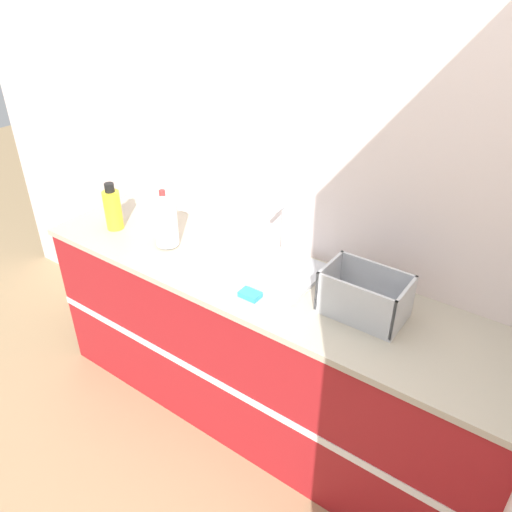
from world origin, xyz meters
TOP-DOWN VIEW (x-y plane):
  - ground_plane at (0.00, 0.00)m, footprint 12.00×12.00m
  - wall_back at (0.00, 0.60)m, footprint 4.73×0.06m
  - counter_cabinet at (0.00, 0.28)m, footprint 2.36×0.59m
  - sink at (-0.03, 0.35)m, footprint 0.51×0.36m
  - paper_towel_roll at (-0.54, 0.24)m, footprint 0.11×0.11m
  - dish_rack at (0.48, 0.30)m, footprint 0.33×0.21m
  - bottle_yellow at (-0.90, 0.21)m, footprint 0.09×0.09m
  - bottle_white_spray at (-0.70, 0.38)m, footprint 0.06×0.06m
  - sponge at (0.05, 0.13)m, footprint 0.09×0.06m

SIDE VIEW (x-z plane):
  - ground_plane at x=0.00m, z-range 0.00..0.00m
  - counter_cabinet at x=0.00m, z-range 0.00..0.88m
  - sponge at x=0.05m, z-range 0.88..0.90m
  - sink at x=-0.03m, z-range 0.76..1.04m
  - dish_rack at x=0.48m, z-range 0.86..1.05m
  - bottle_white_spray at x=-0.70m, z-range 0.87..1.08m
  - bottle_yellow at x=-0.90m, z-range 0.87..1.12m
  - paper_towel_roll at x=-0.54m, z-range 0.88..1.12m
  - wall_back at x=0.00m, z-range 0.00..2.60m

